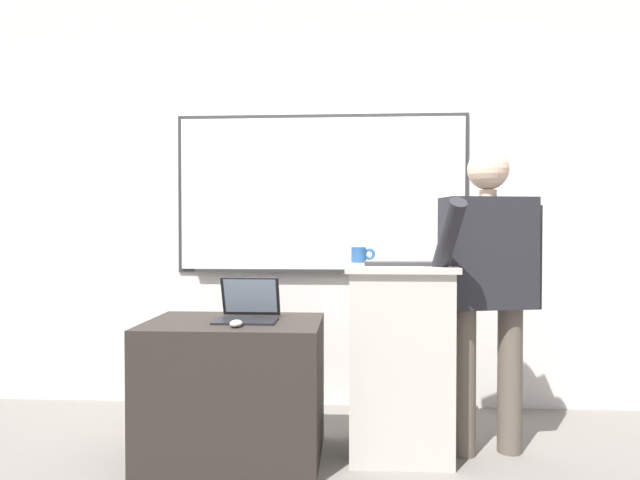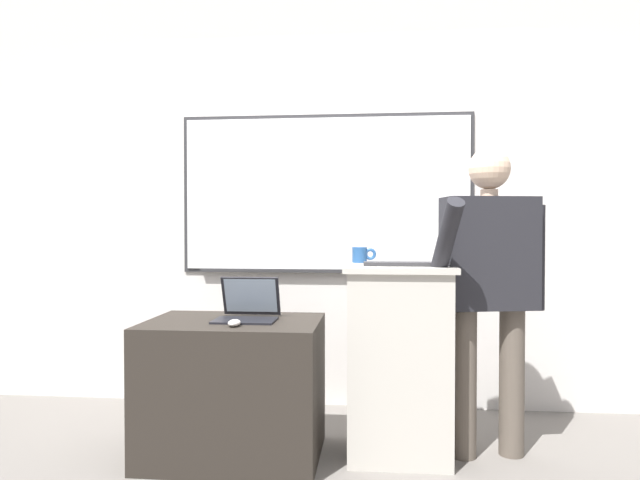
{
  "view_description": "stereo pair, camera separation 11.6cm",
  "coord_description": "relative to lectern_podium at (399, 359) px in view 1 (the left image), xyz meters",
  "views": [
    {
      "loc": [
        0.13,
        -2.55,
        1.2
      ],
      "look_at": [
        -0.06,
        0.52,
        1.14
      ],
      "focal_mm": 32.0,
      "sensor_mm": 36.0,
      "label": 1
    },
    {
      "loc": [
        0.25,
        -2.54,
        1.2
      ],
      "look_at": [
        -0.06,
        0.52,
        1.14
      ],
      "focal_mm": 32.0,
      "sensor_mm": 36.0,
      "label": 2
    }
  ],
  "objects": [
    {
      "name": "coffee_mug",
      "position": [
        -0.21,
        0.18,
        0.54
      ],
      "size": [
        0.14,
        0.08,
        0.09
      ],
      "color": "#234C84",
      "rests_on": "lectern_podium"
    },
    {
      "name": "wireless_keyboard",
      "position": [
        0.02,
        -0.06,
        0.51
      ],
      "size": [
        0.4,
        0.12,
        0.02
      ],
      "color": "#2D2D30",
      "rests_on": "lectern_podium"
    },
    {
      "name": "computer_mouse_by_laptop",
      "position": [
        -0.82,
        -0.28,
        0.23
      ],
      "size": [
        0.06,
        0.1,
        0.03
      ],
      "color": "silver",
      "rests_on": "side_desk"
    },
    {
      "name": "person_presenter",
      "position": [
        0.47,
        0.02,
        0.44
      ],
      "size": [
        0.64,
        0.59,
        1.62
      ],
      "rotation": [
        0.0,
        0.0,
        0.2
      ],
      "color": "brown",
      "rests_on": "ground_plane"
    },
    {
      "name": "laptop",
      "position": [
        -0.8,
        -0.05,
        0.28
      ],
      "size": [
        0.32,
        0.3,
        0.22
      ],
      "color": "black",
      "rests_on": "side_desk"
    },
    {
      "name": "lectern_podium",
      "position": [
        0.0,
        0.0,
        0.0
      ],
      "size": [
        0.57,
        0.51,
        1.01
      ],
      "color": "#BCB7AD",
      "rests_on": "ground_plane"
    },
    {
      "name": "side_desk",
      "position": [
        -0.86,
        -0.11,
        -0.15
      ],
      "size": [
        0.91,
        0.64,
        0.72
      ],
      "color": "#28231E",
      "rests_on": "ground_plane"
    },
    {
      "name": "back_wall",
      "position": [
        -0.37,
        0.86,
        0.96
      ],
      "size": [
        6.4,
        0.17,
        2.93
      ],
      "color": "silver",
      "rests_on": "ground_plane"
    }
  ]
}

